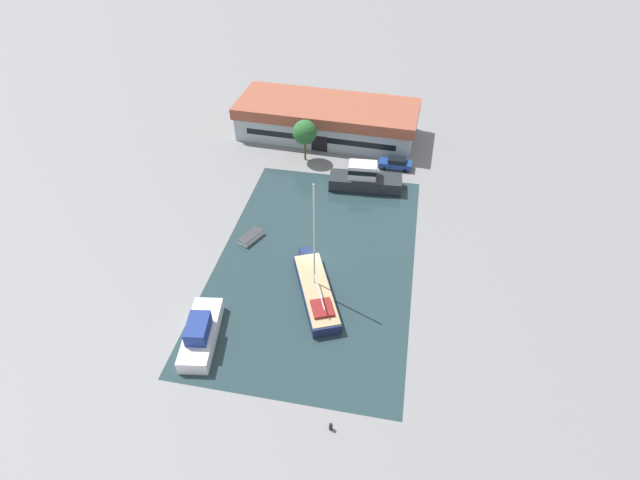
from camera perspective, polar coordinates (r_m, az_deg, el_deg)
ground_plane at (r=56.44m, az=-0.51°, el=-2.51°), size 440.00×440.00×0.00m
water_canal at (r=56.44m, az=-0.51°, el=-2.51°), size 21.86×35.56×0.01m
warehouse_building at (r=78.98m, az=0.83°, el=13.64°), size 27.85×11.88×5.17m
quay_tree_near_building at (r=71.65m, az=-1.76°, el=12.19°), size 3.46×3.46×6.13m
parked_car at (r=72.16m, az=8.63°, el=8.67°), size 4.67×1.86×1.64m
sailboat_moored at (r=52.32m, az=-0.48°, el=-5.78°), size 6.88×11.90×13.69m
motor_cruiser at (r=67.29m, az=5.12°, el=6.92°), size 9.90×3.84×3.74m
small_dinghy at (r=59.69m, az=-7.90°, el=0.35°), size 2.58×3.50×0.69m
cabin_boat at (r=49.55m, az=-13.48°, el=-10.29°), size 4.00×8.44×2.93m
mooring_bollard at (r=43.70m, az=1.24°, el=-20.52°), size 0.32×0.32×0.79m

